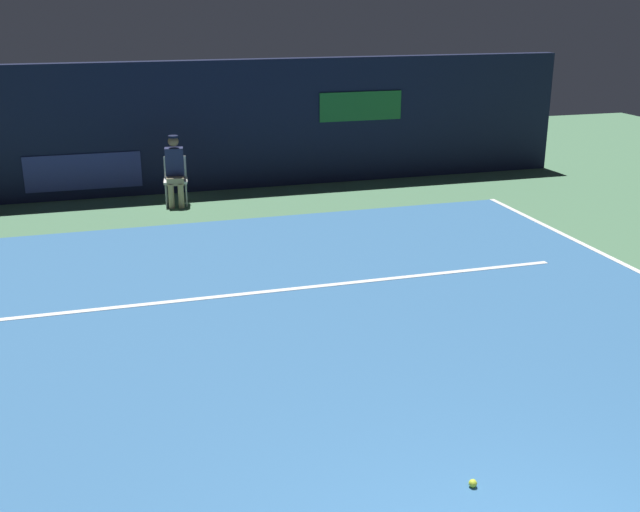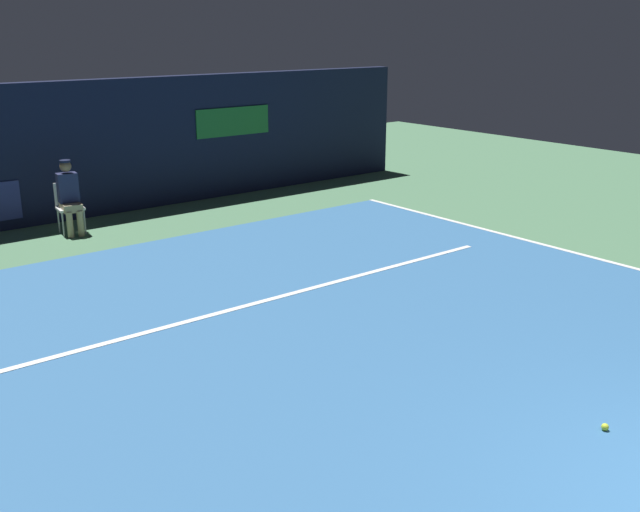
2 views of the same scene
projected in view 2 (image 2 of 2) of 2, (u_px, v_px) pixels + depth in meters
ground_plane at (377, 343)px, 8.66m from camera, size 30.25×30.25×0.00m
court_surface at (377, 343)px, 8.65m from camera, size 10.04×11.14×0.01m
line_sideline_left at (610, 262)px, 11.61m from camera, size 0.10×11.14×0.01m
line_service at (280, 297)px, 10.11m from camera, size 7.83×0.10×0.01m
back_wall at (95, 149)px, 14.27m from camera, size 15.17×0.33×2.60m
line_judge_on_chair at (69, 196)px, 13.05m from camera, size 0.49×0.56×1.32m
tennis_ball at (605, 427)px, 6.76m from camera, size 0.07×0.07×0.07m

